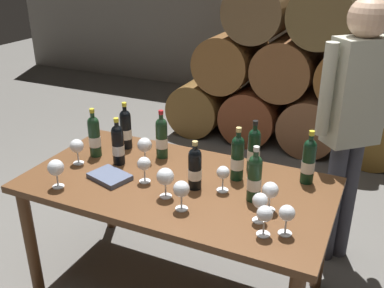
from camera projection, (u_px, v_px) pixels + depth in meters
The scene contains 25 objects.
ground_plane at pixel (179, 288), 2.73m from camera, with size 14.00×14.00×0.00m, color #66635E.
barrel_stack at pixel (288, 76), 4.58m from camera, with size 2.49×0.90×1.69m.
dining_table at pixel (177, 196), 2.45m from camera, with size 1.70×0.90×0.76m.
wine_bottle_0 at pixel (118, 144), 2.58m from camera, with size 0.07×0.07×0.29m.
wine_bottle_1 at pixel (94, 136), 2.67m from camera, with size 0.07×0.07×0.31m.
wine_bottle_2 at pixel (195, 168), 2.31m from camera, with size 0.07×0.07×0.28m.
wine_bottle_3 at pixel (162, 137), 2.66m from camera, with size 0.07×0.07×0.31m.
wine_bottle_4 at pixel (254, 149), 2.49m from camera, with size 0.07×0.07×0.31m.
wine_bottle_5 at pixel (126, 129), 2.78m from camera, with size 0.07×0.07×0.31m.
wine_bottle_6 at pixel (255, 177), 2.19m from camera, with size 0.07×0.07×0.30m.
wine_bottle_7 at pixel (237, 157), 2.40m from camera, with size 0.07×0.07×0.31m.
wine_bottle_8 at pixel (309, 161), 2.36m from camera, with size 0.07×0.07×0.31m.
wine_glass_0 at pixel (56, 168), 2.32m from camera, with size 0.09×0.09×0.16m.
wine_glass_1 at pixel (165, 177), 2.23m from camera, with size 0.09×0.09×0.16m.
wine_glass_2 at pixel (77, 147), 2.58m from camera, with size 0.08×0.08×0.16m.
wine_glass_3 at pixel (260, 202), 2.03m from camera, with size 0.07×0.07×0.15m.
wine_glass_4 at pixel (265, 215), 1.93m from camera, with size 0.07×0.07×0.15m.
wine_glass_5 at pixel (181, 190), 2.12m from camera, with size 0.08×0.08×0.16m.
wine_glass_6 at pixel (223, 174), 2.29m from camera, with size 0.07×0.07×0.14m.
wine_glass_7 at pixel (145, 145), 2.59m from camera, with size 0.09×0.09×0.16m.
wine_glass_8 at pixel (144, 165), 2.38m from camera, with size 0.07×0.07×0.15m.
wine_glass_9 at pixel (270, 191), 2.11m from camera, with size 0.08×0.08×0.16m.
wine_glass_10 at pixel (287, 214), 1.93m from camera, with size 0.07×0.07×0.15m.
tasting_notebook at pixel (110, 177), 2.44m from camera, with size 0.22×0.16×0.03m, color #4C5670.
sommelier_presenting at pixel (353, 113), 2.61m from camera, with size 0.38×0.36×1.72m.
Camera 1 is at (0.97, -1.88, 1.94)m, focal length 40.71 mm.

